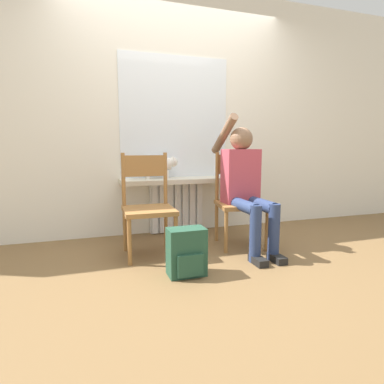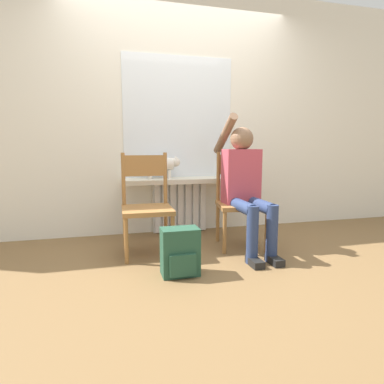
{
  "view_description": "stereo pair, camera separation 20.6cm",
  "coord_description": "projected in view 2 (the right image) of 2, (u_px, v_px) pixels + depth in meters",
  "views": [
    {
      "loc": [
        -0.97,
        -2.34,
        0.98
      ],
      "look_at": [
        0.0,
        0.59,
        0.54
      ],
      "focal_mm": 30.0,
      "sensor_mm": 36.0,
      "label": 1
    },
    {
      "loc": [
        -0.77,
        -2.39,
        0.98
      ],
      "look_at": [
        0.0,
        0.59,
        0.54
      ],
      "focal_mm": 30.0,
      "sensor_mm": 36.0,
      "label": 2
    }
  ],
  "objects": [
    {
      "name": "radiator",
      "position": [
        180.0,
        207.0,
        3.69
      ],
      "size": [
        0.62,
        0.08,
        0.58
      ],
      "color": "white",
      "rests_on": "ground_plane"
    },
    {
      "name": "cat",
      "position": [
        162.0,
        164.0,
        3.46
      ],
      "size": [
        0.53,
        0.13,
        0.25
      ],
      "color": "silver",
      "rests_on": "windowsill"
    },
    {
      "name": "person",
      "position": [
        245.0,
        182.0,
        2.99
      ],
      "size": [
        0.36,
        1.02,
        1.28
      ],
      "color": "navy",
      "rests_on": "ground_plane"
    },
    {
      "name": "window_glass",
      "position": [
        179.0,
        117.0,
        3.59
      ],
      "size": [
        1.23,
        0.01,
        1.33
      ],
      "color": "white",
      "rests_on": "windowsill"
    },
    {
      "name": "windowsill",
      "position": [
        182.0,
        180.0,
        3.53
      ],
      "size": [
        1.28,
        0.34,
        0.05
      ],
      "color": "beige",
      "rests_on": "radiator"
    },
    {
      "name": "backpack",
      "position": [
        180.0,
        252.0,
        2.44
      ],
      "size": [
        0.29,
        0.2,
        0.37
      ],
      "color": "#234C38",
      "rests_on": "ground_plane"
    },
    {
      "name": "chair_right",
      "position": [
        240.0,
        200.0,
        3.15
      ],
      "size": [
        0.51,
        0.51,
        0.92
      ],
      "rotation": [
        0.0,
        0.0,
        -0.17
      ],
      "color": "#9E6B38",
      "rests_on": "ground_plane"
    },
    {
      "name": "wall_with_window",
      "position": [
        178.0,
        113.0,
        3.61
      ],
      "size": [
        7.0,
        0.06,
        2.7
      ],
      "color": "white",
      "rests_on": "ground_plane"
    },
    {
      "name": "ground_plane",
      "position": [
        210.0,
        267.0,
        2.62
      ],
      "size": [
        12.0,
        12.0,
        0.0
      ],
      "primitive_type": "plane",
      "color": "brown"
    },
    {
      "name": "chair_left",
      "position": [
        147.0,
        204.0,
        2.92
      ],
      "size": [
        0.45,
        0.45,
        0.92
      ],
      "rotation": [
        0.0,
        0.0,
        -0.02
      ],
      "color": "#9E6B38",
      "rests_on": "ground_plane"
    }
  ]
}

